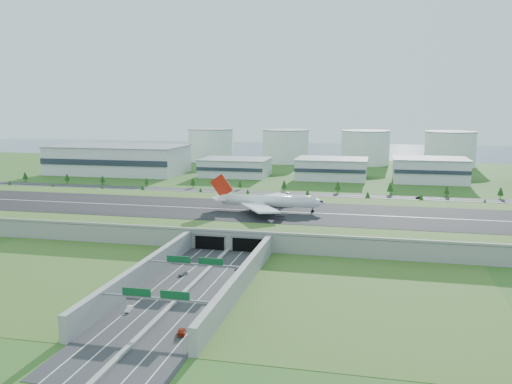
% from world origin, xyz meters
% --- Properties ---
extents(ground, '(1200.00, 1200.00, 0.00)m').
position_xyz_m(ground, '(0.00, 0.00, 0.00)').
color(ground, '#275119').
rests_on(ground, ground).
extents(airfield_deck, '(520.00, 100.00, 9.20)m').
position_xyz_m(airfield_deck, '(0.00, -0.09, 4.12)').
color(airfield_deck, gray).
rests_on(airfield_deck, ground).
extents(underpass_road, '(38.80, 120.40, 8.00)m').
position_xyz_m(underpass_road, '(0.00, -99.42, 3.43)').
color(underpass_road, '#28282B').
rests_on(underpass_road, ground).
extents(sign_gantry_near, '(38.70, 0.70, 9.80)m').
position_xyz_m(sign_gantry_near, '(0.00, -95.04, 6.95)').
color(sign_gantry_near, gray).
rests_on(sign_gantry_near, ground).
extents(sign_gantry_far, '(38.70, 0.70, 9.80)m').
position_xyz_m(sign_gantry_far, '(0.00, -130.04, 6.95)').
color(sign_gantry_far, gray).
rests_on(sign_gantry_far, ground).
extents(north_expressway, '(560.00, 36.00, 0.12)m').
position_xyz_m(north_expressway, '(0.00, 95.00, 0.06)').
color(north_expressway, '#28282B').
rests_on(north_expressway, ground).
extents(tree_row, '(502.00, 48.64, 8.34)m').
position_xyz_m(tree_row, '(11.14, 95.27, 4.72)').
color(tree_row, '#3D2819').
rests_on(tree_row, ground).
extents(hangar_west, '(120.00, 60.00, 25.00)m').
position_xyz_m(hangar_west, '(-170.00, 185.00, 12.50)').
color(hangar_west, silver).
rests_on(hangar_west, ground).
extents(hangar_mid_a, '(58.00, 42.00, 15.00)m').
position_xyz_m(hangar_mid_a, '(-60.00, 190.00, 7.50)').
color(hangar_mid_a, silver).
rests_on(hangar_mid_a, ground).
extents(hangar_mid_b, '(58.00, 42.00, 17.00)m').
position_xyz_m(hangar_mid_b, '(25.00, 190.00, 8.50)').
color(hangar_mid_b, silver).
rests_on(hangar_mid_b, ground).
extents(hangar_mid_c, '(58.00, 42.00, 19.00)m').
position_xyz_m(hangar_mid_c, '(105.00, 190.00, 9.50)').
color(hangar_mid_c, silver).
rests_on(hangar_mid_c, ground).
extents(fuel_tank_a, '(50.00, 50.00, 35.00)m').
position_xyz_m(fuel_tank_a, '(-120.00, 310.00, 17.50)').
color(fuel_tank_a, white).
rests_on(fuel_tank_a, ground).
extents(fuel_tank_b, '(50.00, 50.00, 35.00)m').
position_xyz_m(fuel_tank_b, '(-35.00, 310.00, 17.50)').
color(fuel_tank_b, white).
rests_on(fuel_tank_b, ground).
extents(fuel_tank_c, '(50.00, 50.00, 35.00)m').
position_xyz_m(fuel_tank_c, '(50.00, 310.00, 17.50)').
color(fuel_tank_c, white).
rests_on(fuel_tank_c, ground).
extents(fuel_tank_d, '(50.00, 50.00, 35.00)m').
position_xyz_m(fuel_tank_d, '(135.00, 310.00, 17.50)').
color(fuel_tank_d, white).
rests_on(fuel_tank_d, ground).
extents(bay_water, '(1200.00, 260.00, 0.06)m').
position_xyz_m(bay_water, '(0.00, 480.00, 0.03)').
color(bay_water, '#38516B').
rests_on(bay_water, ground).
extents(boeing_747, '(61.95, 58.58, 19.16)m').
position_xyz_m(boeing_747, '(7.44, 0.99, 13.46)').
color(boeing_747, white).
rests_on(boeing_747, airfield_deck).
extents(car_0, '(2.90, 4.78, 1.52)m').
position_xyz_m(car_0, '(-7.33, -87.29, 0.88)').
color(car_0, '#9FA0A4').
rests_on(car_0, ground).
extents(car_1, '(1.91, 4.52, 1.45)m').
position_xyz_m(car_1, '(-11.41, -124.43, 0.85)').
color(car_1, white).
rests_on(car_1, ground).
extents(car_2, '(3.72, 5.23, 1.33)m').
position_xyz_m(car_2, '(12.19, -77.63, 0.78)').
color(car_2, '#0C1D3F').
rests_on(car_2, ground).
extents(car_3, '(3.36, 5.53, 1.50)m').
position_xyz_m(car_3, '(10.49, -137.16, 0.87)').
color(car_3, '#9F260E').
rests_on(car_3, ground).
extents(car_4, '(4.38, 2.52, 1.40)m').
position_xyz_m(car_4, '(-95.51, 88.61, 0.82)').
color(car_4, '#505054').
rests_on(car_4, ground).
extents(car_5, '(4.95, 3.06, 1.54)m').
position_xyz_m(car_5, '(90.98, 103.60, 0.89)').
color(car_5, black).
rests_on(car_5, ground).
extents(car_7, '(5.24, 3.00, 1.43)m').
position_xyz_m(car_7, '(-0.26, 103.57, 0.83)').
color(car_7, white).
rests_on(car_7, ground).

